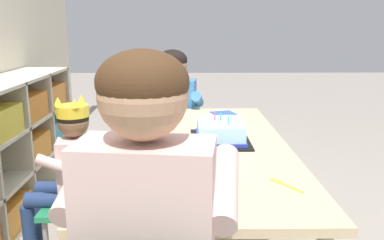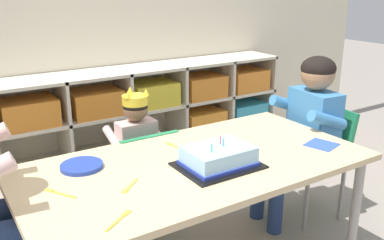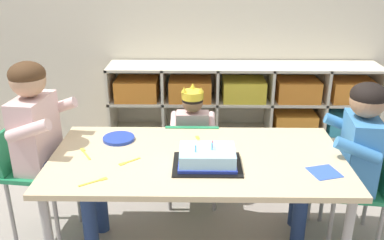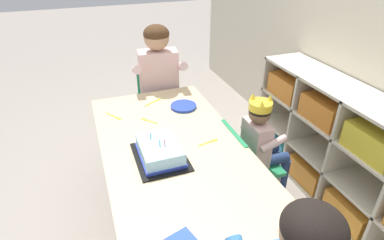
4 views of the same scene
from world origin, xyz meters
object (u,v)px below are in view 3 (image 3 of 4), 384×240
Objects in this scene: adult_helper_seated at (47,134)px; fork_by_napkin at (96,181)px; classroom_chair_blue at (193,155)px; fork_scattered_mid_table at (199,140)px; birthday_cake_on_tray at (208,158)px; child_with_crown at (193,129)px; activity_table at (198,165)px; classroom_chair_guest_side at (366,181)px; paper_plate_stack at (119,138)px; fork_near_child_seat at (86,153)px; guest_at_table_side at (350,148)px; classroom_chair_adult_side at (34,168)px; fork_near_cake_tray at (129,162)px.

adult_helper_seated is 0.54m from fork_by_napkin.
fork_by_napkin is at bearing 59.73° from classroom_chair_blue.
fork_by_napkin is at bearing -57.79° from fork_scattered_mid_table.
adult_helper_seated is (-0.80, -0.35, 0.30)m from classroom_chair_blue.
birthday_cake_on_tray is at bearing -3.91° from fork_scattered_mid_table.
classroom_chair_blue is 0.75× the size of child_with_crown.
child_with_crown is (-0.03, 0.59, -0.04)m from activity_table.
classroom_chair_guest_side is at bearing 8.17° from activity_table.
fork_near_child_seat is (-0.15, -0.17, -0.01)m from paper_plate_stack.
classroom_chair_guest_side is 0.23m from guest_at_table_side.
classroom_chair_blue is 0.37m from fork_scattered_mid_table.
paper_plate_stack reaches higher than fork_by_napkin.
birthday_cake_on_tray is 0.56m from fork_by_napkin.
classroom_chair_adult_side is 0.72× the size of guest_at_table_side.
fork_near_cake_tray and fork_near_child_seat have the same top height.
activity_table is at bearing -28.59° from fork_near_cake_tray.
adult_helper_seated reaches higher than classroom_chair_adult_side.
classroom_chair_adult_side is 6.74× the size of fork_near_cake_tray.
guest_at_table_side is at bearing -29.36° from fork_near_cake_tray.
birthday_cake_on_tray is (0.05, -0.10, 0.09)m from activity_table.
child_with_crown is at bearing -57.45° from classroom_chair_adult_side.
child_with_crown is at bearing 42.76° from paper_plate_stack.
guest_at_table_side reaches higher than paper_plate_stack.
classroom_chair_guest_side is 5.07× the size of fork_near_child_seat.
classroom_chair_guest_side is at bearing -83.35° from classroom_chair_adult_side.
fork_near_cake_tray is at bearing -73.96° from classroom_chair_guest_side.
classroom_chair_guest_side is 5.24× the size of fork_scattered_mid_table.
guest_at_table_side is at bearing 163.92° from fork_by_napkin.
classroom_chair_adult_side is 3.92× the size of paper_plate_stack.
paper_plate_stack is at bearing -77.16° from classroom_chair_adult_side.
fork_near_child_seat is at bearing -78.07° from guest_at_table_side.
classroom_chair_guest_side reaches higher than classroom_chair_blue.
guest_at_table_side is (0.88, -0.43, 0.07)m from child_with_crown.
fork_near_cake_tray is (0.48, -0.21, -0.06)m from adult_helper_seated.
birthday_cake_on_tray is at bearing 47.56° from fork_near_child_seat.
guest_at_table_side is at bearing -82.92° from classroom_chair_adult_side.
birthday_cake_on_tray reaches higher than classroom_chair_blue.
classroom_chair_guest_side is (1.91, -0.01, -0.07)m from classroom_chair_adult_side.
paper_plate_stack is at bearing -127.23° from fork_by_napkin.
paper_plate_stack is (-0.42, -0.39, 0.10)m from child_with_crown.
guest_at_table_side is 9.38× the size of fork_near_cake_tray.
fork_scattered_mid_table is (0.04, -0.28, 0.24)m from classroom_chair_blue.
classroom_chair_adult_side is 5.36× the size of fork_near_child_seat.
fork_scattered_mid_table is at bearing 88.14° from activity_table.
guest_at_table_side reaches higher than fork_scattered_mid_table.
paper_plate_stack is (-0.42, -0.28, 0.25)m from classroom_chair_blue.
adult_helper_seated is at bearing 29.80° from child_with_crown.
fork_near_cake_tray is (0.10, -0.27, -0.01)m from paper_plate_stack.
guest_at_table_side is at bearing 63.43° from fork_near_child_seat.
fork_near_child_seat is at bearing 118.20° from fork_near_cake_tray.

